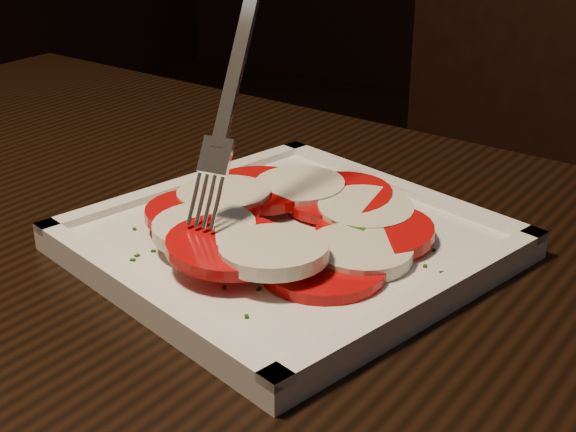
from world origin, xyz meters
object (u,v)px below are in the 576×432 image
object	(u,v)px
table	(156,405)
fork	(243,76)
plate	(288,244)
chair	(473,176)

from	to	relation	value
table	fork	distance (m)	0.24
table	fork	world-z (taller)	fork
table	plate	world-z (taller)	plate
table	fork	size ratio (longest dim) A/B	7.24
chair	fork	world-z (taller)	fork
table	chair	size ratio (longest dim) A/B	1.36
fork	table	bearing A→B (deg)	-107.24
table	fork	xyz separation A→B (m)	(0.02, 0.10, 0.22)
table	chair	world-z (taller)	chair
chair	fork	distance (m)	0.82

